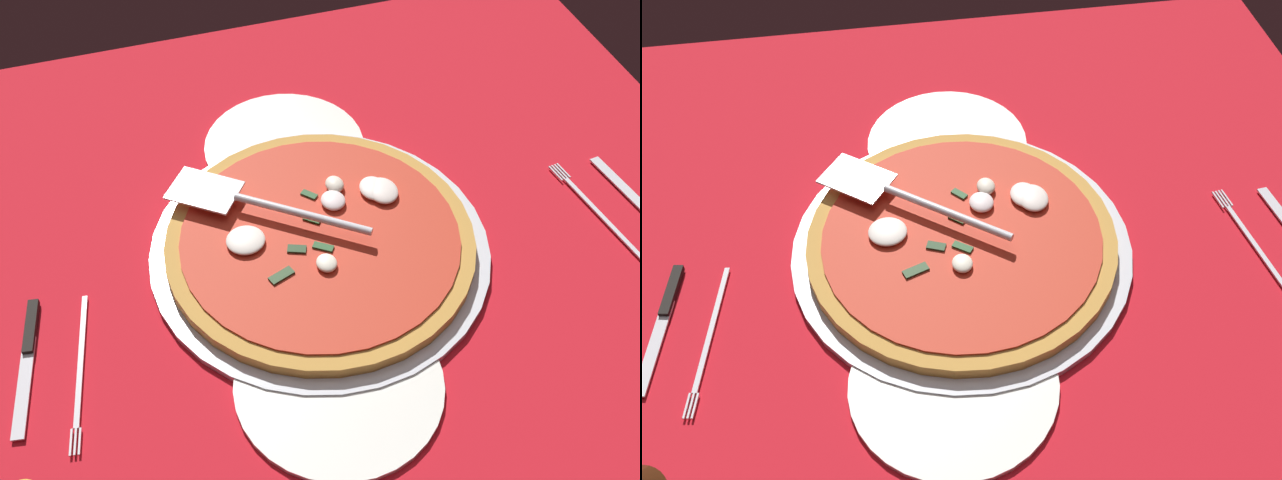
# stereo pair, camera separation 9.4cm
# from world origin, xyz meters

# --- Properties ---
(ground_plane) EXTENTS (1.05, 1.05, 0.01)m
(ground_plane) POSITION_xyz_m (0.00, 0.00, -0.00)
(ground_plane) COLOR red
(checker_pattern) EXTENTS (1.05, 1.05, 0.00)m
(checker_pattern) POSITION_xyz_m (0.00, 0.00, 0.00)
(checker_pattern) COLOR silver
(checker_pattern) RESTS_ON ground_plane
(pizza_pan) EXTENTS (0.42, 0.42, 0.01)m
(pizza_pan) POSITION_xyz_m (0.01, 0.05, 0.01)
(pizza_pan) COLOR silver
(pizza_pan) RESTS_ON ground_plane
(dinner_plate_left) EXTENTS (0.23, 0.23, 0.01)m
(dinner_plate_left) POSITION_xyz_m (-0.17, 0.09, 0.01)
(dinner_plate_left) COLOR white
(dinner_plate_left) RESTS_ON ground_plane
(dinner_plate_right) EXTENTS (0.23, 0.23, 0.01)m
(dinner_plate_right) POSITION_xyz_m (0.21, 0.04, 0.01)
(dinner_plate_right) COLOR white
(dinner_plate_right) RESTS_ON ground_plane
(pizza) EXTENTS (0.38, 0.38, 0.03)m
(pizza) POSITION_xyz_m (0.02, 0.05, 0.02)
(pizza) COLOR gold
(pizza) RESTS_ON pizza_pan
(pizza_server) EXTENTS (0.19, 0.23, 0.01)m
(pizza_server) POSITION_xyz_m (0.08, 0.11, 0.05)
(pizza_server) COLOR silver
(pizza_server) RESTS_ON pizza
(place_setting_near) EXTENTS (0.21, 0.16, 0.01)m
(place_setting_near) POSITION_xyz_m (-0.05, -0.35, 0.00)
(place_setting_near) COLOR white
(place_setting_near) RESTS_ON ground_plane
(place_setting_far) EXTENTS (0.22, 0.16, 0.01)m
(place_setting_far) POSITION_xyz_m (-0.05, 0.38, 0.00)
(place_setting_far) COLOR white
(place_setting_far) RESTS_ON ground_plane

